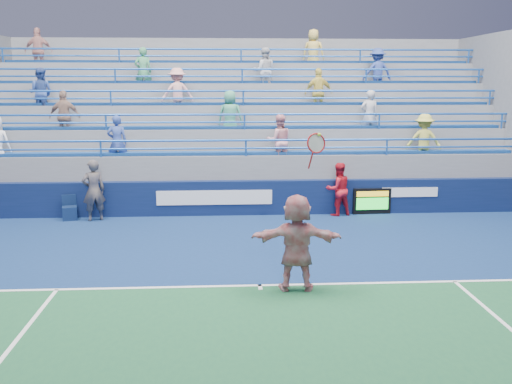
{
  "coord_description": "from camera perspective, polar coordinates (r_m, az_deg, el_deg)",
  "views": [
    {
      "loc": [
        -0.74,
        -11.12,
        4.11
      ],
      "look_at": [
        0.07,
        2.5,
        1.5
      ],
      "focal_mm": 40.0,
      "sensor_mm": 36.0,
      "label": 1
    }
  ],
  "objects": [
    {
      "name": "tennis_player",
      "position": [
        11.42,
        4.11,
        -5.03
      ],
      "size": [
        1.87,
        0.72,
        3.18
      ],
      "color": "silver",
      "rests_on": "ground"
    },
    {
      "name": "judge_chair",
      "position": [
        18.27,
        -18.11,
        -1.93
      ],
      "size": [
        0.52,
        0.52,
        0.76
      ],
      "color": "#0D1D40",
      "rests_on": "ground"
    },
    {
      "name": "sponsor_wall",
      "position": [
        17.99,
        -0.96,
        -0.58
      ],
      "size": [
        18.0,
        0.32,
        1.1
      ],
      "color": "#0A183B",
      "rests_on": "ground"
    },
    {
      "name": "ball_girl",
      "position": [
        18.02,
        8.22,
        0.27
      ],
      "size": [
        0.96,
        0.83,
        1.68
      ],
      "primitive_type": "imported",
      "rotation": [
        0.0,
        0.0,
        3.41
      ],
      "color": "red",
      "rests_on": "ground"
    },
    {
      "name": "serve_speed_board",
      "position": [
        18.46,
        11.5,
        -0.91
      ],
      "size": [
        1.22,
        0.18,
        0.84
      ],
      "color": "black",
      "rests_on": "ground"
    },
    {
      "name": "line_judge",
      "position": [
        17.8,
        -15.93,
        0.15
      ],
      "size": [
        0.81,
        0.69,
        1.87
      ],
      "primitive_type": "imported",
      "rotation": [
        0.0,
        0.0,
        3.56
      ],
      "color": "#131A36",
      "rests_on": "ground"
    },
    {
      "name": "ground",
      "position": [
        11.88,
        0.38,
        -9.42
      ],
      "size": [
        120.0,
        120.0,
        0.0
      ],
      "primitive_type": "plane",
      "color": "#333538"
    },
    {
      "name": "bleacher_stand",
      "position": [
        21.55,
        -1.43,
        4.0
      ],
      "size": [
        18.0,
        5.6,
        6.13
      ],
      "color": "slate",
      "rests_on": "ground"
    }
  ]
}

